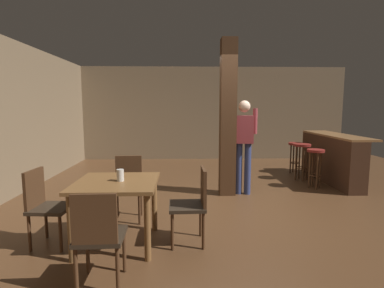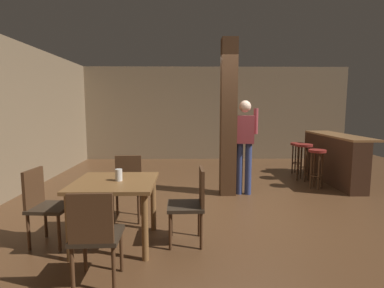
# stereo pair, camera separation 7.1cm
# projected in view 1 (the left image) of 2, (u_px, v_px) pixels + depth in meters

# --- Properties ---
(ground_plane) EXTENTS (10.80, 10.80, 0.00)m
(ground_plane) POSITION_uv_depth(u_px,v_px,m) (241.00, 206.00, 4.88)
(ground_plane) COLOR #4C301C
(wall_back) EXTENTS (8.00, 0.10, 2.80)m
(wall_back) POSITION_uv_depth(u_px,v_px,m) (213.00, 114.00, 9.17)
(wall_back) COLOR #756047
(wall_back) RESTS_ON ground_plane
(pillar) EXTENTS (0.28, 0.28, 2.80)m
(pillar) POSITION_uv_depth(u_px,v_px,m) (228.00, 118.00, 5.39)
(pillar) COLOR #422816
(pillar) RESTS_ON ground_plane
(dining_table) EXTENTS (0.93, 0.93, 0.76)m
(dining_table) POSITION_uv_depth(u_px,v_px,m) (117.00, 192.00, 3.45)
(dining_table) COLOR brown
(dining_table) RESTS_ON ground_plane
(chair_east) EXTENTS (0.43, 0.43, 0.89)m
(chair_east) POSITION_uv_depth(u_px,v_px,m) (194.00, 201.00, 3.51)
(chair_east) COLOR #2D2319
(chair_east) RESTS_ON ground_plane
(chair_south) EXTENTS (0.43, 0.43, 0.89)m
(chair_south) POSITION_uv_depth(u_px,v_px,m) (98.00, 234.00, 2.61)
(chair_south) COLOR #2D2319
(chair_south) RESTS_ON ground_plane
(chair_north) EXTENTS (0.44, 0.44, 0.89)m
(chair_north) POSITION_uv_depth(u_px,v_px,m) (128.00, 184.00, 4.29)
(chair_north) COLOR #2D2319
(chair_north) RESTS_ON ground_plane
(chair_west) EXTENTS (0.45, 0.45, 0.89)m
(chair_west) POSITION_uv_depth(u_px,v_px,m) (45.00, 203.00, 3.43)
(chair_west) COLOR #2D2319
(chair_west) RESTS_ON ground_plane
(napkin_cup) EXTENTS (0.08, 0.08, 0.14)m
(napkin_cup) POSITION_uv_depth(u_px,v_px,m) (120.00, 175.00, 3.43)
(napkin_cup) COLOR beige
(napkin_cup) RESTS_ON dining_table
(standing_person) EXTENTS (0.47, 0.25, 1.72)m
(standing_person) POSITION_uv_depth(u_px,v_px,m) (244.00, 140.00, 5.44)
(standing_person) COLOR maroon
(standing_person) RESTS_ON ground_plane
(bar_counter) EXTENTS (0.56, 2.16, 1.02)m
(bar_counter) POSITION_uv_depth(u_px,v_px,m) (331.00, 158.00, 6.44)
(bar_counter) COLOR brown
(bar_counter) RESTS_ON ground_plane
(bar_stool_near) EXTENTS (0.33, 0.33, 0.78)m
(bar_stool_near) POSITION_uv_depth(u_px,v_px,m) (315.00, 160.00, 5.89)
(bar_stool_near) COLOR maroon
(bar_stool_near) RESTS_ON ground_plane
(bar_stool_mid) EXTENTS (0.37, 0.37, 0.80)m
(bar_stool_mid) POSITION_uv_depth(u_px,v_px,m) (302.00, 153.00, 6.55)
(bar_stool_mid) COLOR maroon
(bar_stool_mid) RESTS_ON ground_plane
(bar_stool_far) EXTENTS (0.34, 0.34, 0.74)m
(bar_stool_far) POSITION_uv_depth(u_px,v_px,m) (295.00, 151.00, 7.24)
(bar_stool_far) COLOR maroon
(bar_stool_far) RESTS_ON ground_plane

